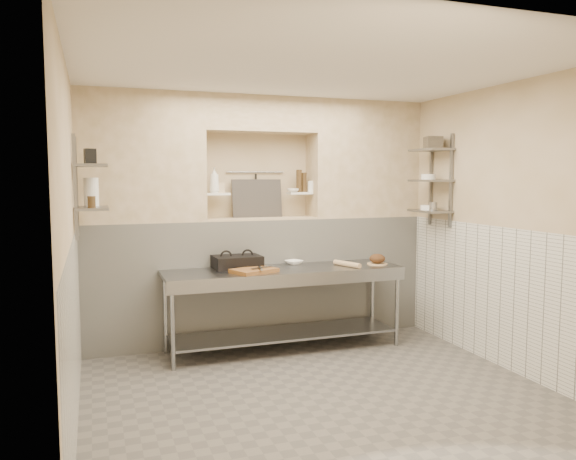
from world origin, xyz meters
name	(u,v)px	position (x,y,z in m)	size (l,w,h in m)	color
floor	(315,395)	(0.00, 0.00, -0.05)	(4.00, 3.90, 0.10)	#605B55
ceiling	(317,63)	(0.00, 0.00, 2.85)	(4.00, 3.90, 0.10)	silver
wall_left	(63,243)	(-2.05, 0.00, 1.40)	(0.10, 3.90, 2.80)	beige
wall_right	(508,227)	(2.05, 0.00, 1.40)	(0.10, 3.90, 2.80)	beige
wall_back	(254,218)	(0.00, 2.00, 1.40)	(4.00, 0.10, 2.80)	beige
wall_front	(456,269)	(0.00, -2.00, 1.40)	(4.00, 0.10, 2.80)	beige
backwall_lower	(260,279)	(0.00, 1.75, 0.70)	(4.00, 0.40, 1.40)	silver
alcove_sill	(260,219)	(0.00, 1.75, 1.41)	(1.30, 0.40, 0.02)	beige
backwall_pillar_left	(141,158)	(-1.33, 1.75, 2.10)	(1.35, 0.40, 1.40)	beige
backwall_pillar_right	(363,160)	(1.33, 1.75, 2.10)	(1.35, 0.40, 1.40)	beige
backwall_header	(259,115)	(0.00, 1.75, 2.60)	(1.30, 0.40, 0.40)	beige
wainscot_left	(75,333)	(-1.99, 0.00, 0.70)	(0.02, 3.90, 1.40)	silver
wainscot_right	(500,297)	(1.99, 0.00, 0.70)	(0.02, 3.90, 1.40)	silver
alcove_shelf_left	(217,194)	(-0.50, 1.75, 1.70)	(0.28, 0.16, 0.03)	white
alcove_shelf_right	(300,193)	(0.50, 1.75, 1.70)	(0.28, 0.16, 0.03)	white
utensil_rail	(255,172)	(0.00, 1.92, 1.95)	(0.02, 0.02, 0.70)	gray
hanging_steel	(256,186)	(0.00, 1.90, 1.78)	(0.02, 0.02, 0.30)	black
splash_panel	(257,198)	(0.00, 1.85, 1.64)	(0.60, 0.02, 0.45)	#383330
shelf_rail_left_a	(76,187)	(-1.98, 1.25, 1.80)	(0.03, 0.03, 0.95)	slate
shelf_rail_left_b	(75,187)	(-1.98, 0.85, 1.80)	(0.03, 0.03, 0.95)	slate
wall_shelf_left_lower	(92,208)	(-1.84, 1.05, 1.60)	(0.30, 0.50, 0.03)	slate
wall_shelf_left_upper	(90,165)	(-1.84, 1.05, 2.00)	(0.30, 0.50, 0.03)	slate
shelf_rail_right_a	(431,180)	(1.98, 1.25, 1.85)	(0.03, 0.03, 1.05)	slate
shelf_rail_right_b	(451,181)	(1.98, 0.85, 1.85)	(0.03, 0.03, 1.05)	slate
wall_shelf_right_lower	(430,211)	(1.84, 1.05, 1.50)	(0.30, 0.50, 0.03)	slate
wall_shelf_right_mid	(431,181)	(1.84, 1.05, 1.85)	(0.30, 0.50, 0.03)	slate
wall_shelf_right_upper	(431,150)	(1.84, 1.05, 2.20)	(0.30, 0.50, 0.03)	slate
prep_table	(284,292)	(0.11, 1.18, 0.64)	(2.60, 0.70, 0.90)	gray
panini_press	(237,262)	(-0.37, 1.39, 0.97)	(0.52, 0.39, 0.14)	black
cutting_board	(254,271)	(-0.26, 1.07, 0.92)	(0.44, 0.31, 0.04)	brown
knife_blade	(262,267)	(-0.18, 1.07, 0.95)	(0.29, 0.03, 0.01)	gray
tongs	(260,268)	(-0.21, 1.01, 0.96)	(0.02, 0.02, 0.25)	gray
mixing_bowl	(294,262)	(0.31, 1.44, 0.92)	(0.19, 0.19, 0.05)	white
rolling_pin	(347,264)	(0.82, 1.10, 0.93)	(0.06, 0.06, 0.38)	#D9BB83
bread_board	(377,264)	(1.21, 1.12, 0.91)	(0.23, 0.23, 0.01)	#D9BB83
bread_loaf	(377,259)	(1.21, 1.12, 0.97)	(0.18, 0.18, 0.11)	#4C2D19
bottle_soap	(214,180)	(-0.53, 1.73, 1.86)	(0.11, 0.11, 0.29)	white
jar_alcove	(221,188)	(-0.46, 1.75, 1.77)	(0.08, 0.08, 0.11)	beige
bowl_alcove	(293,190)	(0.40, 1.72, 1.73)	(0.14, 0.14, 0.04)	white
condiment_a	(304,182)	(0.56, 1.77, 1.83)	(0.06, 0.06, 0.23)	#3B2A16
condiment_b	(299,181)	(0.49, 1.76, 1.85)	(0.07, 0.07, 0.27)	#3B2A16
condiment_c	(311,186)	(0.64, 1.74, 1.78)	(0.08, 0.08, 0.13)	white
jug_left	(91,192)	(-1.84, 1.22, 1.75)	(0.14, 0.14, 0.27)	white
jar_left	(92,202)	(-1.84, 0.88, 1.67)	(0.07, 0.07, 0.11)	#3B2A16
box_left_upper	(90,156)	(-1.84, 1.00, 2.08)	(0.10, 0.10, 0.14)	black
bowl_right	(429,207)	(1.84, 1.08, 1.54)	(0.19, 0.19, 0.06)	white
canister_right	(433,206)	(1.84, 0.99, 1.56)	(0.09, 0.09, 0.09)	gray
bowl_right_mid	(428,177)	(1.84, 1.09, 1.89)	(0.17, 0.17, 0.06)	white
basket_right	(433,143)	(1.84, 1.02, 2.28)	(0.17, 0.21, 0.14)	gray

